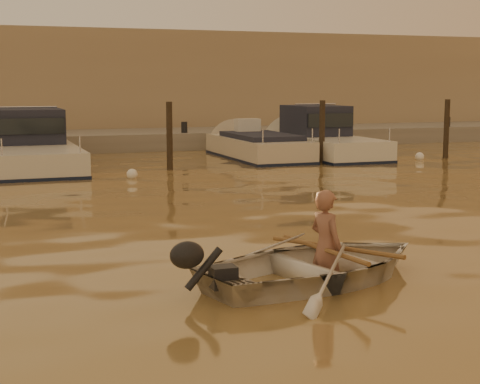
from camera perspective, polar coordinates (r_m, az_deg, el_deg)
name	(u,v)px	position (r m, az deg, el deg)	size (l,w,h in m)	color
ground_plane	(469,291)	(9.58, 17.36, -7.31)	(160.00, 160.00, 0.00)	olive
dinghy	(320,264)	(9.56, 6.20, -5.61)	(2.36, 3.31, 0.69)	silver
person	(326,247)	(9.58, 6.68, -4.24)	(0.54, 0.36, 1.49)	#905B48
outboard_motor	(222,277)	(8.68, -1.43, -6.62)	(0.90, 0.40, 0.70)	black
oar_port	(335,247)	(9.68, 7.36, -4.26)	(0.06, 0.06, 2.10)	brown
oar_starboard	(323,249)	(9.55, 6.45, -4.42)	(0.06, 0.06, 2.10)	brown
moored_boat_2	(31,146)	(23.42, -15.89, 3.43)	(2.47, 8.22, 1.75)	silver
moored_boat_3	(258,152)	(25.13, 1.42, 3.15)	(2.08, 6.01, 0.95)	beige
moored_boat_4	(323,138)	(26.08, 6.43, 4.18)	(2.25, 6.93, 1.75)	silver
piling_2	(170,139)	(21.85, -5.49, 4.10)	(0.18, 0.18, 2.20)	#2D2319
piling_3	(322,135)	(23.60, 6.38, 4.41)	(0.18, 0.18, 2.20)	#2D2319
piling_4	(446,132)	(26.03, 15.72, 4.52)	(0.18, 0.18, 2.20)	#2D2319
fender_c	(132,174)	(20.06, -8.37, 1.37)	(0.30, 0.30, 0.30)	white
fender_d	(293,161)	(23.34, 4.17, 2.42)	(0.30, 0.30, 0.30)	#C87317
fender_e	(420,157)	(25.32, 13.76, 2.67)	(0.30, 0.30, 0.30)	white
quay	(125,144)	(29.44, -8.88, 3.68)	(52.00, 4.00, 1.00)	gray
waterfront_building	(101,86)	(34.75, -10.75, 8.06)	(46.00, 7.00, 4.80)	#9E8466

